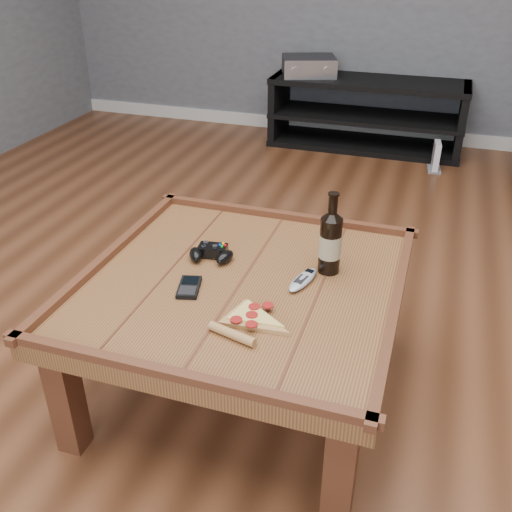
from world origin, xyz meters
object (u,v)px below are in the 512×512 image
(game_controller, at_px, (211,253))
(smartphone, at_px, (189,287))
(coffee_table, at_px, (242,296))
(pizza_slice, at_px, (249,320))
(game_console, at_px, (436,158))
(beer_bottle, at_px, (330,241))
(av_receiver, at_px, (309,66))
(remote_control, at_px, (303,280))
(media_console, at_px, (366,114))

(game_controller, relative_size, smartphone, 1.31)
(coffee_table, distance_m, game_controller, 0.20)
(pizza_slice, relative_size, game_console, 1.51)
(beer_bottle, bearing_deg, coffee_table, -149.44)
(game_controller, xyz_separation_m, smartphone, (0.01, -0.20, -0.01))
(beer_bottle, distance_m, game_controller, 0.41)
(pizza_slice, relative_size, av_receiver, 0.65)
(av_receiver, bearing_deg, game_console, -37.98)
(remote_control, height_order, game_console, remote_control)
(media_console, height_order, pizza_slice, media_console)
(beer_bottle, bearing_deg, game_console, 82.82)
(media_console, xyz_separation_m, game_console, (0.54, -0.34, -0.16))
(pizza_slice, height_order, game_console, pizza_slice)
(pizza_slice, relative_size, smartphone, 2.26)
(pizza_slice, bearing_deg, game_controller, 143.09)
(pizza_slice, distance_m, game_console, 2.68)
(beer_bottle, bearing_deg, media_console, 95.51)
(media_console, xyz_separation_m, pizza_slice, (0.09, -2.96, 0.21))
(pizza_slice, xyz_separation_m, remote_control, (0.09, 0.26, 0.00))
(pizza_slice, bearing_deg, beer_bottle, 81.10)
(media_console, distance_m, beer_bottle, 2.63)
(game_controller, bearing_deg, pizza_slice, -59.71)
(pizza_slice, distance_m, av_receiver, 3.00)
(smartphone, relative_size, av_receiver, 0.29)
(media_console, distance_m, pizza_slice, 2.96)
(pizza_slice, bearing_deg, smartphone, 170.41)
(game_controller, relative_size, remote_control, 1.02)
(pizza_slice, bearing_deg, coffee_table, 129.65)
(av_receiver, bearing_deg, beer_bottle, -94.34)
(beer_bottle, bearing_deg, pizza_slice, -113.87)
(coffee_table, bearing_deg, pizza_slice, -65.32)
(beer_bottle, xyz_separation_m, smartphone, (-0.39, -0.25, -0.10))
(game_controller, height_order, game_console, game_controller)
(pizza_slice, height_order, remote_control, pizza_slice)
(coffee_table, xyz_separation_m, media_console, (0.00, 2.75, -0.15))
(game_console, bearing_deg, smartphone, -111.52)
(media_console, distance_m, remote_control, 2.72)
(pizza_slice, bearing_deg, game_console, 95.39)
(av_receiver, height_order, game_console, av_receiver)
(beer_bottle, distance_m, game_console, 2.33)
(coffee_table, relative_size, smartphone, 7.84)
(beer_bottle, bearing_deg, smartphone, -147.86)
(smartphone, bearing_deg, game_controller, 77.14)
(coffee_table, bearing_deg, media_console, 90.00)
(media_console, relative_size, av_receiver, 3.05)
(media_console, bearing_deg, av_receiver, -179.41)
(media_console, xyz_separation_m, beer_bottle, (0.25, -2.60, 0.32))
(coffee_table, distance_m, game_console, 2.49)
(game_console, bearing_deg, av_receiver, 155.01)
(smartphone, bearing_deg, av_receiver, 81.80)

